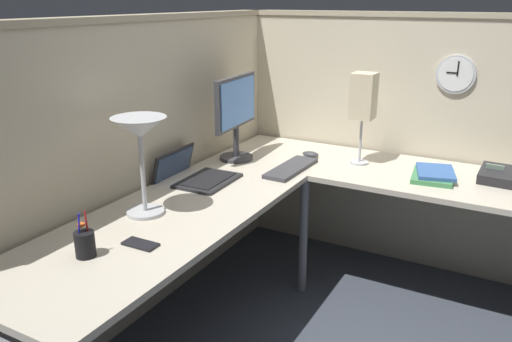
% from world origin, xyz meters
% --- Properties ---
extents(ground_plane, '(6.80, 6.80, 0.00)m').
position_xyz_m(ground_plane, '(0.00, 0.00, 0.00)').
color(ground_plane, '#383D47').
extents(cubicle_wall_back, '(2.57, 0.12, 1.58)m').
position_xyz_m(cubicle_wall_back, '(-0.36, 0.87, 0.79)').
color(cubicle_wall_back, beige).
rests_on(cubicle_wall_back, ground).
extents(cubicle_wall_right, '(0.12, 2.37, 1.58)m').
position_xyz_m(cubicle_wall_right, '(0.87, -0.27, 0.79)').
color(cubicle_wall_right, beige).
rests_on(cubicle_wall_right, ground).
extents(desk, '(2.35, 2.15, 0.73)m').
position_xyz_m(desk, '(-0.15, -0.05, 0.63)').
color(desk, beige).
rests_on(desk, ground).
extents(monitor, '(0.46, 0.20, 0.50)m').
position_xyz_m(monitor, '(0.22, 0.64, 1.02)').
color(monitor, '#38383D').
rests_on(monitor, desk).
extents(laptop, '(0.35, 0.39, 0.22)m').
position_xyz_m(laptop, '(-0.21, 0.66, 0.75)').
color(laptop, '#232326').
rests_on(laptop, desk).
extents(keyboard, '(0.43, 0.15, 0.02)m').
position_xyz_m(keyboard, '(0.19, 0.26, 0.74)').
color(keyboard, '#38383D').
rests_on(keyboard, desk).
extents(computer_mouse, '(0.06, 0.10, 0.03)m').
position_xyz_m(computer_mouse, '(0.48, 0.27, 0.75)').
color(computer_mouse, '#38383D').
rests_on(computer_mouse, desk).
extents(desk_lamp_dome, '(0.24, 0.24, 0.44)m').
position_xyz_m(desk_lamp_dome, '(-0.69, 0.58, 1.09)').
color(desk_lamp_dome, '#B7BABF').
rests_on(desk_lamp_dome, desk).
extents(pen_cup, '(0.08, 0.08, 0.18)m').
position_xyz_m(pen_cup, '(-1.12, 0.50, 0.78)').
color(pen_cup, black).
rests_on(pen_cup, desk).
extents(cell_phone, '(0.07, 0.15, 0.01)m').
position_xyz_m(cell_phone, '(-0.95, 0.38, 0.73)').
color(cell_phone, black).
rests_on(cell_phone, desk).
extents(office_phone, '(0.20, 0.22, 0.11)m').
position_xyz_m(office_phone, '(0.52, -0.80, 0.77)').
color(office_phone, '#232326').
rests_on(office_phone, desk).
extents(book_stack, '(0.32, 0.26, 0.04)m').
position_xyz_m(book_stack, '(0.43, -0.48, 0.75)').
color(book_stack, '#3F7F4C').
rests_on(book_stack, desk).
extents(desk_lamp_paper, '(0.13, 0.13, 0.53)m').
position_xyz_m(desk_lamp_paper, '(0.50, -0.04, 1.11)').
color(desk_lamp_paper, '#B7BABF').
rests_on(desk_lamp_paper, desk).
extents(wall_clock, '(0.04, 0.22, 0.22)m').
position_xyz_m(wall_clock, '(0.82, -0.47, 1.24)').
color(wall_clock, '#B7BABF').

